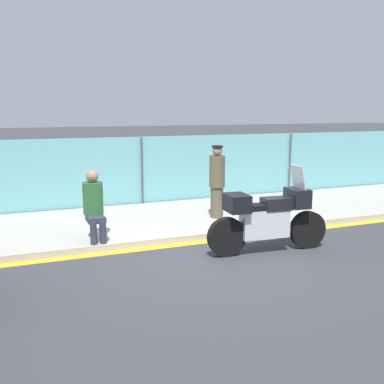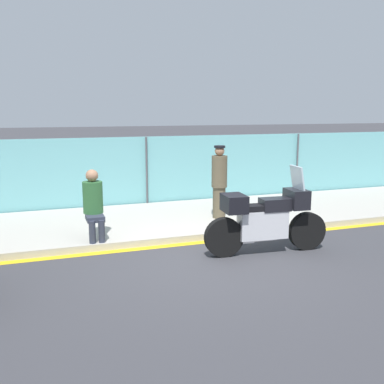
% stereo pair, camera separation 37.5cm
% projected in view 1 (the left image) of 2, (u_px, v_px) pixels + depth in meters
% --- Properties ---
extents(ground_plane, '(120.00, 120.00, 0.00)m').
position_uv_depth(ground_plane, '(211.00, 259.00, 7.70)').
color(ground_plane, '#38383D').
extents(sidewalk, '(33.05, 3.24, 0.14)m').
position_uv_depth(sidewalk, '(162.00, 220.00, 10.11)').
color(sidewalk, '#ADA89E').
rests_on(sidewalk, ground_plane).
extents(curb_paint_stripe, '(33.05, 0.18, 0.01)m').
position_uv_depth(curb_paint_stripe, '(190.00, 244.00, 8.56)').
color(curb_paint_stripe, gold).
rests_on(curb_paint_stripe, ground_plane).
extents(storefront_fence, '(31.40, 0.17, 1.84)m').
position_uv_depth(storefront_fence, '(141.00, 173.00, 11.51)').
color(storefront_fence, '#6BB2B7').
rests_on(storefront_fence, ground_plane).
extents(motorcycle, '(2.29, 0.61, 1.55)m').
position_uv_depth(motorcycle, '(268.00, 218.00, 7.96)').
color(motorcycle, black).
rests_on(motorcycle, ground_plane).
extents(officer_standing, '(0.34, 0.34, 1.61)m').
position_uv_depth(officer_standing, '(217.00, 181.00, 9.93)').
color(officer_standing, brown).
rests_on(officer_standing, sidewalk).
extents(person_seated_on_curb, '(0.37, 0.66, 1.29)m').
position_uv_depth(person_seated_on_curb, '(94.00, 202.00, 8.28)').
color(person_seated_on_curb, '#2D3342').
rests_on(person_seated_on_curb, sidewalk).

